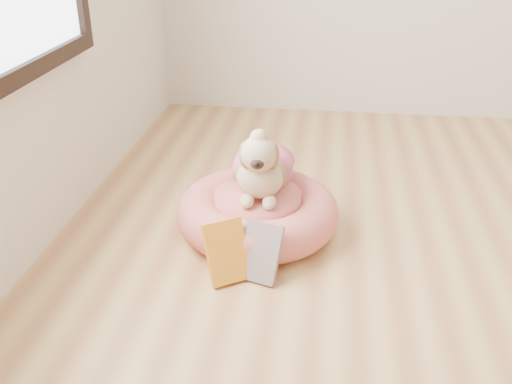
# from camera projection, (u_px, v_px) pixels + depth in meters

# --- Properties ---
(pet_bed) EXTENTS (0.64, 0.64, 0.16)m
(pet_bed) POSITION_uv_depth(u_px,v_px,m) (258.00, 212.00, 2.25)
(pet_bed) COLOR #DA555C
(pet_bed) RESTS_ON floor
(dog) EXTENTS (0.29, 0.42, 0.30)m
(dog) POSITION_uv_depth(u_px,v_px,m) (262.00, 155.00, 2.17)
(dog) COLOR brown
(dog) RESTS_ON pet_bed
(book_yellow) EXTENTS (0.18, 0.18, 0.21)m
(book_yellow) POSITION_uv_depth(u_px,v_px,m) (227.00, 252.00, 1.95)
(book_yellow) COLOR gold
(book_yellow) RESTS_ON floor
(book_white) EXTENTS (0.16, 0.15, 0.20)m
(book_white) POSITION_uv_depth(u_px,v_px,m) (261.00, 252.00, 1.96)
(book_white) COLOR silver
(book_white) RESTS_ON floor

